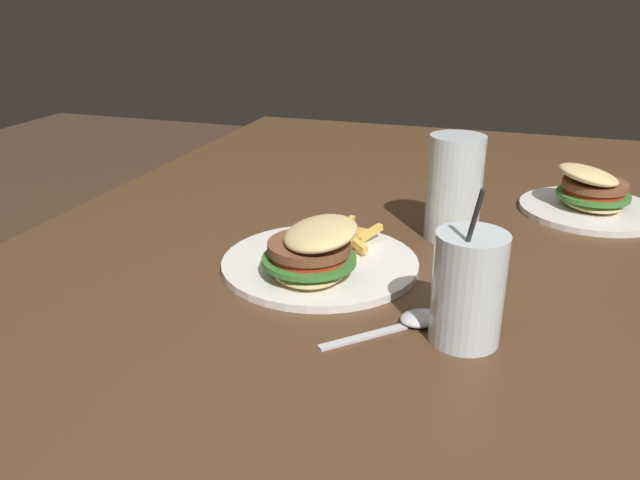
# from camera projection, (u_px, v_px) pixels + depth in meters

# --- Properties ---
(dining_table) EXTENTS (1.67, 1.16, 0.77)m
(dining_table) POSITION_uv_depth(u_px,v_px,m) (414.00, 301.00, 0.90)
(dining_table) COLOR #4C331E
(dining_table) RESTS_ON ground_plane
(meal_plate_near) EXTENTS (0.28, 0.26, 0.09)m
(meal_plate_near) POSITION_uv_depth(u_px,v_px,m) (317.00, 256.00, 0.80)
(meal_plate_near) COLOR white
(meal_plate_near) RESTS_ON dining_table
(beer_glass) EXTENTS (0.08, 0.08, 0.15)m
(beer_glass) POSITION_uv_depth(u_px,v_px,m) (454.00, 191.00, 0.90)
(beer_glass) COLOR silver
(beer_glass) RESTS_ON dining_table
(juice_glass) EXTENTS (0.07, 0.07, 0.17)m
(juice_glass) POSITION_uv_depth(u_px,v_px,m) (468.00, 292.00, 0.64)
(juice_glass) COLOR silver
(juice_glass) RESTS_ON dining_table
(spoon) EXTENTS (0.12, 0.12, 0.01)m
(spoon) POSITION_uv_depth(u_px,v_px,m) (413.00, 320.00, 0.68)
(spoon) COLOR silver
(spoon) RESTS_ON dining_table
(meal_plate_far) EXTENTS (0.23, 0.23, 0.08)m
(meal_plate_far) POSITION_uv_depth(u_px,v_px,m) (591.00, 197.00, 1.02)
(meal_plate_far) COLOR white
(meal_plate_far) RESTS_ON dining_table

